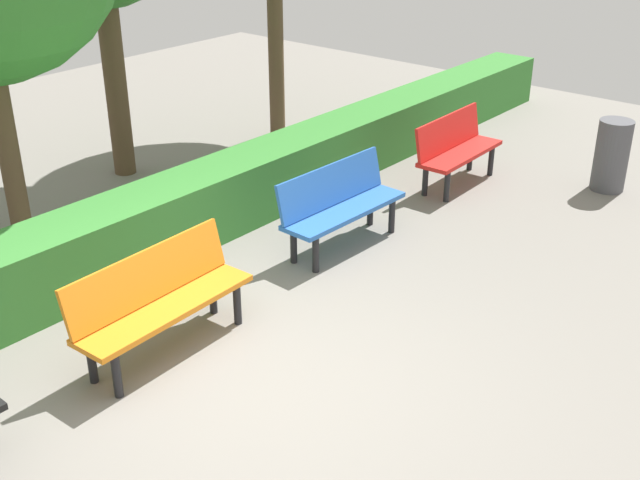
% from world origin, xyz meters
% --- Properties ---
extents(ground_plane, '(19.08, 19.08, 0.00)m').
position_xyz_m(ground_plane, '(0.00, 0.00, 0.00)').
color(ground_plane, gray).
extents(bench_red, '(1.41, 0.49, 0.86)m').
position_xyz_m(bench_red, '(-4.61, -0.88, 0.48)').
color(bench_red, red).
rests_on(bench_red, ground_plane).
extents(bench_blue, '(1.55, 0.52, 0.86)m').
position_xyz_m(bench_blue, '(-2.34, -0.90, 0.48)').
color(bench_blue, blue).
rests_on(bench_blue, ground_plane).
extents(bench_orange, '(1.64, 0.53, 0.86)m').
position_xyz_m(bench_orange, '(0.13, -0.80, 0.48)').
color(bench_orange, orange).
rests_on(bench_orange, ground_plane).
extents(hedge_row, '(15.08, 0.68, 0.72)m').
position_xyz_m(hedge_row, '(-1.07, -2.17, 0.36)').
color(hedge_row, '#387F33').
rests_on(hedge_row, ground_plane).
extents(trash_bin, '(0.41, 0.41, 0.88)m').
position_xyz_m(trash_bin, '(-5.67, 0.68, 0.44)').
color(trash_bin, '#4C4C51').
rests_on(trash_bin, ground_plane).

